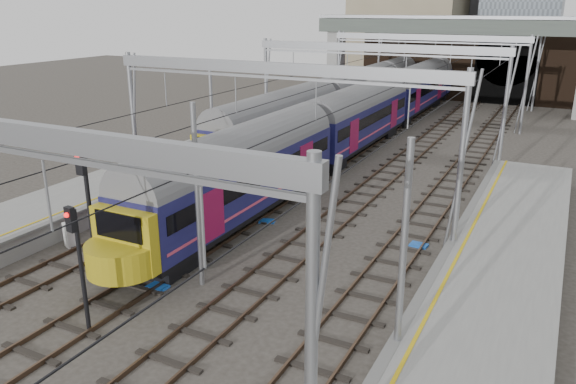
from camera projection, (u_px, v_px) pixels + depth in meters
The scene contains 14 objects.
ground at pixel (170, 308), 19.86m from camera, with size 160.00×160.00×0.00m, color #38332D.
platform_left at pixel (28, 222), 26.16m from camera, with size 4.32×55.00×1.12m.
tracks at pixel (332, 190), 32.56m from camera, with size 14.40×80.00×0.22m.
overhead_line at pixel (373, 65), 35.99m from camera, with size 16.80×80.00×8.00m.
retaining_wall at pixel (473, 61), 61.88m from camera, with size 28.00×2.75×9.00m.
overbridge at pixel (452, 36), 56.53m from camera, with size 28.00×3.00×9.25m.
train_main at pixel (391, 101), 47.52m from camera, with size 2.82×65.20×4.84m.
train_second at pixel (357, 94), 51.61m from camera, with size 2.75×47.75×4.75m.
signal_near_left at pixel (87, 200), 21.00m from camera, with size 0.38×0.48×5.20m.
signal_near_centre at pixel (78, 254), 17.48m from camera, with size 0.33×0.45×4.40m.
relay_cabinet at pixel (70, 235), 24.76m from camera, with size 0.55×0.46×1.10m, color silver.
equip_cover_a at pixel (158, 287), 21.23m from camera, with size 0.78×0.55×0.09m, color blue.
equip_cover_b at pixel (267, 221), 27.72m from camera, with size 0.78×0.55×0.09m, color blue.
equip_cover_c at pixel (419, 245), 24.95m from camera, with size 0.77×0.54×0.09m, color blue.
Camera 1 is at (11.67, -13.77, 10.15)m, focal length 35.00 mm.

